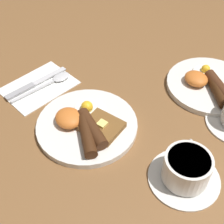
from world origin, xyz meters
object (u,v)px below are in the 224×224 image
at_px(breakfast_plate_far, 209,85).
at_px(spoon, 55,80).
at_px(knife, 33,84).
at_px(teacup_near, 186,170).
at_px(breakfast_plate_near, 87,125).

bearing_deg(breakfast_plate_far, spoon, -132.94).
bearing_deg(knife, teacup_near, -81.01).
bearing_deg(teacup_near, knife, -168.04).
xyz_separation_m(breakfast_plate_near, breakfast_plate_far, (0.09, 0.34, -0.00)).
relative_size(teacup_near, spoon, 0.83).
height_order(breakfast_plate_near, teacup_near, teacup_near).
distance_m(breakfast_plate_near, teacup_near, 0.25).
distance_m(teacup_near, knife, 0.46).
xyz_separation_m(breakfast_plate_near, spoon, (-0.19, 0.03, -0.01)).
height_order(knife, spoon, spoon).
bearing_deg(spoon, teacup_near, -85.62).
relative_size(breakfast_plate_near, spoon, 1.34).
bearing_deg(breakfast_plate_near, knife, -174.22).
xyz_separation_m(breakfast_plate_far, knife, (-0.31, -0.36, -0.01)).
bearing_deg(teacup_near, breakfast_plate_near, -162.62).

